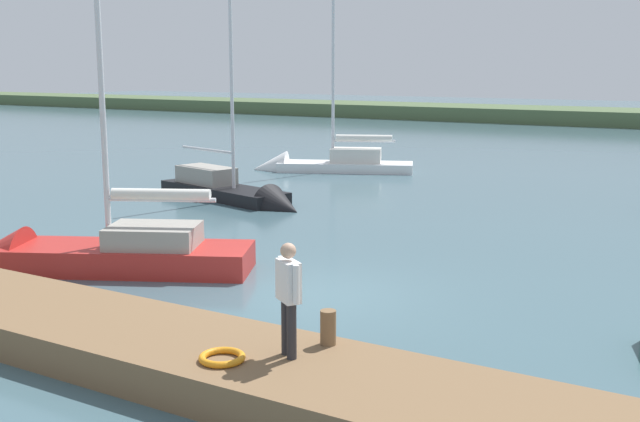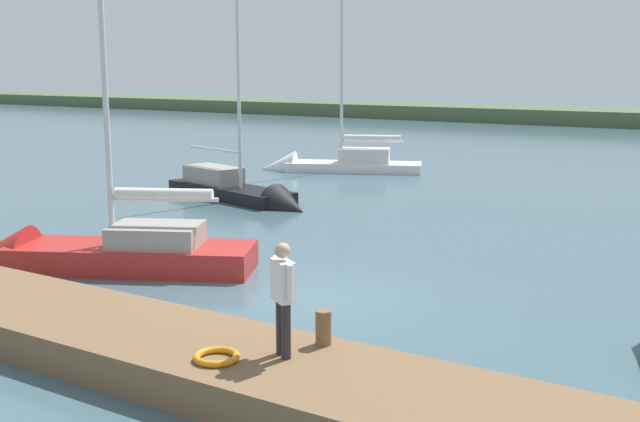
# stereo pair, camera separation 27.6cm
# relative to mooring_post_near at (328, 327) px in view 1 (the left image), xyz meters

# --- Properties ---
(ground_plane) EXTENTS (200.00, 200.00, 0.00)m
(ground_plane) POSITION_rel_mooring_post_near_xyz_m (2.39, -3.69, -0.84)
(ground_plane) COLOR #42606B
(dock_pier) EXTENTS (23.87, 2.41, 0.58)m
(dock_pier) POSITION_rel_mooring_post_near_xyz_m (2.39, 0.84, -0.55)
(dock_pier) COLOR brown
(dock_pier) RESTS_ON ground_plane
(mooring_post_near) EXTENTS (0.24, 0.24, 0.53)m
(mooring_post_near) POSITION_rel_mooring_post_near_xyz_m (0.00, 0.00, 0.00)
(mooring_post_near) COLOR brown
(mooring_post_near) RESTS_ON dock_pier
(life_ring_buoy) EXTENTS (0.66, 0.66, 0.10)m
(life_ring_buoy) POSITION_rel_mooring_post_near_xyz_m (0.95, 1.32, -0.21)
(life_ring_buoy) COLOR orange
(life_ring_buoy) RESTS_ON dock_pier
(sailboat_far_left) EXTENTS (6.91, 4.56, 7.40)m
(sailboat_far_left) POSITION_rel_mooring_post_near_xyz_m (7.96, -2.73, -0.61)
(sailboat_far_left) COLOR #B22823
(sailboat_far_left) RESTS_ON ground_plane
(sailboat_behind_pier) EXTENTS (6.85, 3.18, 7.76)m
(sailboat_behind_pier) POSITION_rel_mooring_post_near_xyz_m (10.69, -11.97, -0.70)
(sailboat_behind_pier) COLOR black
(sailboat_behind_pier) RESTS_ON ground_plane
(sailboat_outer_mooring) EXTENTS (7.29, 4.43, 8.39)m
(sailboat_outer_mooring) POSITION_rel_mooring_post_near_xyz_m (12.05, -20.28, -0.66)
(sailboat_outer_mooring) COLOR white
(sailboat_outer_mooring) RESTS_ON ground_plane
(person_on_dock) EXTENTS (0.54, 0.43, 1.66)m
(person_on_dock) POSITION_rel_mooring_post_near_xyz_m (0.24, 0.70, 0.69)
(person_on_dock) COLOR #28282D
(person_on_dock) RESTS_ON dock_pier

